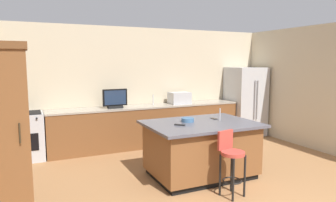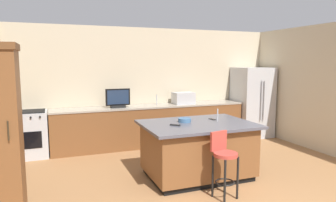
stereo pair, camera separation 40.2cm
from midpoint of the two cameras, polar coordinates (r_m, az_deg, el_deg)
wall_back at (r=7.39m, az=-5.79°, el=2.83°), size 6.75×0.12×2.71m
wall_right at (r=7.24m, az=25.69°, el=2.05°), size 0.12×5.17×2.71m
counter_back at (r=7.14m, az=-5.21°, el=-4.55°), size 4.48×0.62×0.93m
kitchen_island at (r=5.25m, az=3.87°, el=-8.84°), size 1.82×1.31×0.92m
refrigerator at (r=8.28m, az=12.78°, el=-0.09°), size 0.88×0.82×1.78m
range_oven at (r=6.76m, az=-26.76°, el=-5.94°), size 0.75×0.63×0.95m
cabinet_tower at (r=4.03m, az=-30.44°, el=-5.39°), size 0.55×0.61×2.14m
microwave at (r=7.34m, az=0.56°, el=0.56°), size 0.48×0.36×0.28m
tv_monitor at (r=6.77m, az=-11.47°, el=0.30°), size 0.53×0.16×0.41m
sink_faucet_back at (r=7.19m, az=-4.37°, el=0.26°), size 0.02×0.02×0.24m
sink_faucet_island at (r=5.31m, az=7.46°, el=-2.51°), size 0.02×0.02×0.22m
bar_stool_center at (r=4.53m, az=9.06°, el=-10.37°), size 0.35×0.37×0.94m
fruit_bowl at (r=5.20m, az=1.47°, el=-3.53°), size 0.21×0.21×0.06m
cell_phone at (r=5.51m, az=6.45°, el=-3.26°), size 0.08×0.15×0.01m
tv_remote at (r=4.90m, az=-0.16°, el=-4.46°), size 0.15×0.15×0.02m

